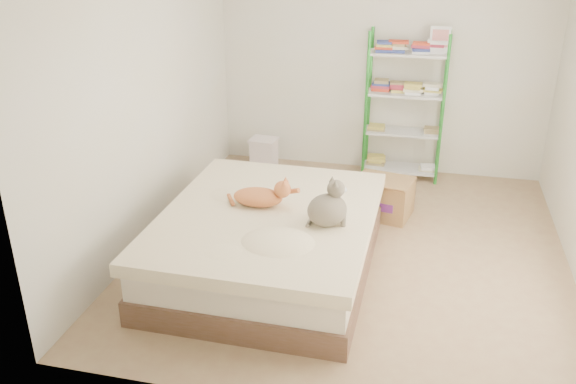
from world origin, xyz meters
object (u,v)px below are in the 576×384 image
(bed, at_px, (269,242))
(white_bin, at_px, (264,153))
(cardboard_box, at_px, (383,197))
(orange_cat, at_px, (258,195))
(shelf_unit, at_px, (405,103))
(grey_cat, at_px, (327,203))

(bed, distance_m, white_bin, 2.43)
(bed, relative_size, cardboard_box, 3.46)
(white_bin, bearing_deg, bed, -73.70)
(orange_cat, relative_size, shelf_unit, 0.29)
(grey_cat, height_order, white_bin, grey_cat)
(cardboard_box, bearing_deg, bed, -111.55)
(shelf_unit, distance_m, white_bin, 1.80)
(orange_cat, height_order, white_bin, orange_cat)
(orange_cat, relative_size, white_bin, 1.38)
(grey_cat, xyz_separation_m, shelf_unit, (0.45, 2.54, 0.15))
(orange_cat, height_order, cardboard_box, orange_cat)
(orange_cat, bearing_deg, white_bin, 101.06)
(bed, height_order, white_bin, bed)
(grey_cat, bearing_deg, cardboard_box, -40.16)
(bed, relative_size, shelf_unit, 1.26)
(bed, height_order, shelf_unit, shelf_unit)
(white_bin, bearing_deg, grey_cat, -63.96)
(orange_cat, distance_m, cardboard_box, 1.62)
(bed, distance_m, cardboard_box, 1.58)
(bed, xyz_separation_m, shelf_unit, (0.97, 2.42, 0.62))
(cardboard_box, distance_m, white_bin, 1.84)
(orange_cat, bearing_deg, grey_cat, -23.06)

